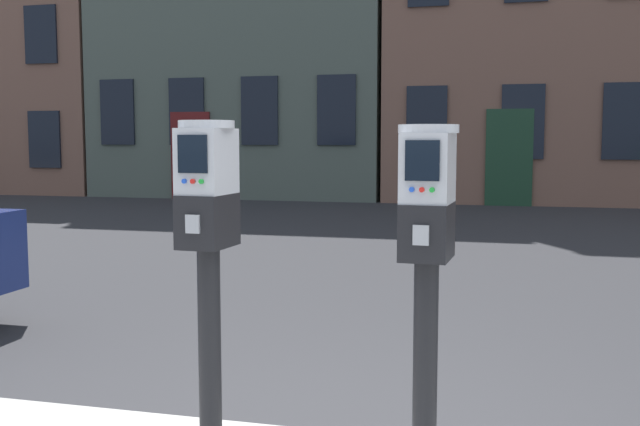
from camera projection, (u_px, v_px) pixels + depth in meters
parking_meter_near_kerb at (208, 232)px, 2.90m from camera, size 0.23×0.26×1.38m
parking_meter_twin_adjacent at (427, 243)px, 2.69m from camera, size 0.23×0.26×1.36m
townhouse_grey_stucco at (12, 13)px, 22.52m from camera, size 8.60×6.60×10.49m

